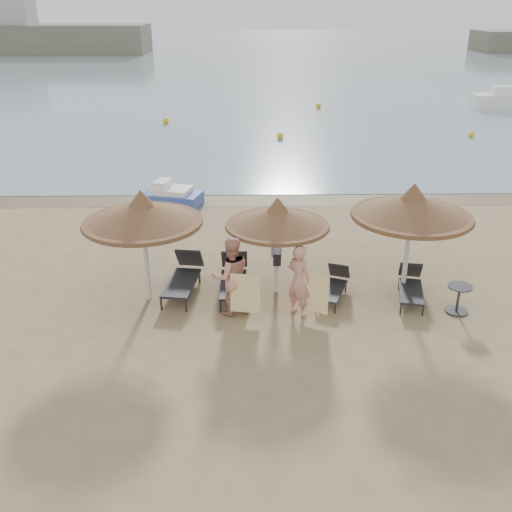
{
  "coord_description": "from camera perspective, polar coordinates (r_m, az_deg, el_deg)",
  "views": [
    {
      "loc": [
        -0.56,
        -12.0,
        7.2
      ],
      "look_at": [
        -0.32,
        1.2,
        1.26
      ],
      "focal_mm": 40.0,
      "sensor_mm": 36.0,
      "label": 1
    }
  ],
  "objects": [
    {
      "name": "person_left",
      "position": [
        13.92,
        -2.54,
        -1.44
      ],
      "size": [
        1.24,
        0.98,
        2.36
      ],
      "primitive_type": "imported",
      "rotation": [
        0.0,
        0.0,
        3.43
      ],
      "color": "tan",
      "rests_on": "ground"
    },
    {
      "name": "bag_dark",
      "position": [
        14.85,
        2.12,
        -0.46
      ],
      "size": [
        0.21,
        0.08,
        0.3
      ],
      "rotation": [
        0.0,
        0.0,
        -0.05
      ],
      "color": "black",
      "rests_on": "ground"
    },
    {
      "name": "buoy_right",
      "position": [
        35.67,
        20.72,
        11.33
      ],
      "size": [
        0.35,
        0.35,
        0.35
      ],
      "primitive_type": "sphere",
      "color": "yellow",
      "rests_on": "ground"
    },
    {
      "name": "wet_sand_strip",
      "position": [
        22.59,
        0.42,
        5.63
      ],
      "size": [
        200.0,
        1.6,
        0.01
      ],
      "primitive_type": "cube",
      "color": "brown",
      "rests_on": "ground"
    },
    {
      "name": "palapa_right",
      "position": [
        14.93,
        15.36,
        4.76
      ],
      "size": [
        3.1,
        3.1,
        3.07
      ],
      "rotation": [
        0.0,
        0.0,
        0.29
      ],
      "color": "silver",
      "rests_on": "ground"
    },
    {
      "name": "far_shore",
      "position": [
        93.22,
        -17.46,
        20.55
      ],
      "size": [
        150.0,
        54.8,
        12.0
      ],
      "color": "#726D54",
      "rests_on": "ground"
    },
    {
      "name": "person_right",
      "position": [
        13.93,
        4.35,
        -1.91
      ],
      "size": [
        1.17,
        1.15,
        2.17
      ],
      "primitive_type": "imported",
      "rotation": [
        0.0,
        0.0,
        2.4
      ],
      "color": "tan",
      "rests_on": "ground"
    },
    {
      "name": "palapa_center",
      "position": [
        14.57,
        2.15,
        3.85
      ],
      "size": [
        2.7,
        2.7,
        2.68
      ],
      "rotation": [
        0.0,
        0.0,
        -0.33
      ],
      "color": "silver",
      "rests_on": "ground"
    },
    {
      "name": "side_table",
      "position": [
        15.19,
        19.55,
        -4.14
      ],
      "size": [
        0.6,
        0.6,
        0.73
      ],
      "rotation": [
        0.0,
        0.0,
        -0.33
      ],
      "color": "#2C2C31",
      "rests_on": "ground"
    },
    {
      "name": "lounger_far_left",
      "position": [
        15.46,
        -7.22,
        -1.97
      ],
      "size": [
        1.0,
        2.22,
        0.96
      ],
      "rotation": [
        0.0,
        0.0,
        -0.14
      ],
      "color": "#2C2C31",
      "rests_on": "ground"
    },
    {
      "name": "lounger_far_right",
      "position": [
        15.54,
        15.22,
        -2.83
      ],
      "size": [
        0.95,
        1.86,
        0.79
      ],
      "rotation": [
        0.0,
        0.0,
        -0.21
      ],
      "color": "#2C2C31",
      "rests_on": "ground"
    },
    {
      "name": "lounger_near_left",
      "position": [
        15.27,
        -2.22,
        -2.13
      ],
      "size": [
        0.72,
        2.14,
        0.95
      ],
      "rotation": [
        0.0,
        0.0,
        -0.01
      ],
      "color": "#2C2C31",
      "rests_on": "ground"
    },
    {
      "name": "ground",
      "position": [
        14.01,
        1.4,
        -6.72
      ],
      "size": [
        160.0,
        160.0,
        0.0
      ],
      "primitive_type": "plane",
      "color": "#99815A",
      "rests_on": "ground"
    },
    {
      "name": "buoy_left",
      "position": [
        37.69,
        -9.01,
        13.22
      ],
      "size": [
        0.41,
        0.41,
        0.41
      ],
      "primitive_type": "sphere",
      "color": "yellow",
      "rests_on": "ground"
    },
    {
      "name": "pedal_boat",
      "position": [
        22.06,
        -8.39,
        5.9
      ],
      "size": [
        2.35,
        1.74,
        0.98
      ],
      "rotation": [
        0.0,
        0.0,
        -0.26
      ],
      "color": "#3651AF",
      "rests_on": "ground"
    },
    {
      "name": "lounger_near_right",
      "position": [
        15.22,
        7.81,
        -2.85
      ],
      "size": [
        1.11,
        1.74,
        0.74
      ],
      "rotation": [
        0.0,
        0.0,
        -0.37
      ],
      "color": "#2C2C31",
      "rests_on": "ground"
    },
    {
      "name": "towel_left",
      "position": [
        13.81,
        -1.09,
        -3.78
      ],
      "size": [
        0.74,
        0.14,
        1.04
      ],
      "rotation": [
        0.0,
        0.0,
        -0.17
      ],
      "color": "yellow",
      "rests_on": "ground"
    },
    {
      "name": "buoy_mid",
      "position": [
        43.12,
        6.27,
        14.72
      ],
      "size": [
        0.39,
        0.39,
        0.39
      ],
      "primitive_type": "sphere",
      "color": "yellow",
      "rests_on": "ground"
    },
    {
      "name": "buoy_extra",
      "position": [
        32.94,
        2.44,
        11.91
      ],
      "size": [
        0.39,
        0.39,
        0.39
      ],
      "primitive_type": "sphere",
      "color": "yellow",
      "rests_on": "ground"
    },
    {
      "name": "towel_right",
      "position": [
        13.91,
        5.83,
        -3.72
      ],
      "size": [
        0.67,
        0.35,
        1.03
      ],
      "rotation": [
        0.0,
        0.0,
        -0.47
      ],
      "color": "yellow",
      "rests_on": "ground"
    },
    {
      "name": "palapa_left",
      "position": [
        14.39,
        -11.31,
        4.19
      ],
      "size": [
        3.02,
        3.02,
        3.0
      ],
      "rotation": [
        0.0,
        0.0,
        -0.21
      ],
      "color": "silver",
      "rests_on": "ground"
    },
    {
      "name": "bag_patterned",
      "position": [
        15.11,
        2.06,
        0.54
      ],
      "size": [
        0.28,
        0.12,
        0.35
      ],
      "rotation": [
        0.0,
        0.0,
        0.12
      ],
      "color": "white",
      "rests_on": "ground"
    },
    {
      "name": "sea",
      "position": [
        92.29,
        -0.74,
        19.74
      ],
      "size": [
        200.0,
        140.0,
        0.03
      ],
      "primitive_type": "cube",
      "color": "gray",
      "rests_on": "ground"
    }
  ]
}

